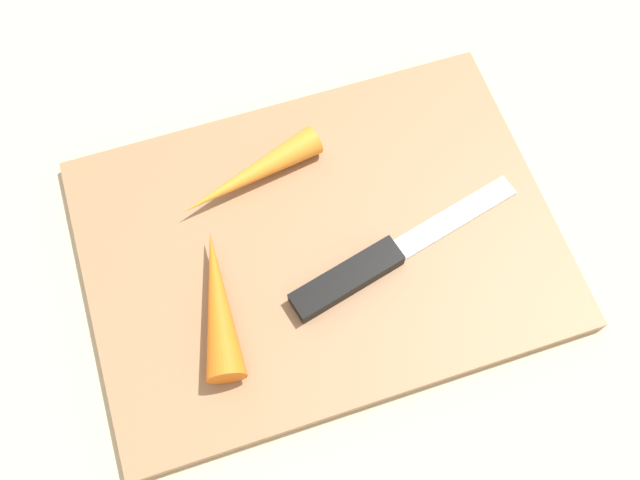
{
  "coord_description": "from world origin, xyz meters",
  "views": [
    {
      "loc": [
        -0.07,
        -0.21,
        0.52
      ],
      "look_at": [
        0.0,
        0.0,
        0.01
      ],
      "focal_mm": 40.42,
      "sensor_mm": 36.0,
      "label": 1
    }
  ],
  "objects_px": {
    "carrot_long": "(250,175)",
    "knife": "(362,270)",
    "carrot_short": "(218,302)",
    "cutting_board": "(320,243)"
  },
  "relations": [
    {
      "from": "knife",
      "to": "carrot_short",
      "type": "bearing_deg",
      "value": 162.73
    },
    {
      "from": "cutting_board",
      "to": "knife",
      "type": "bearing_deg",
      "value": -59.24
    },
    {
      "from": "carrot_short",
      "to": "carrot_long",
      "type": "distance_m",
      "value": 0.11
    },
    {
      "from": "knife",
      "to": "carrot_short",
      "type": "distance_m",
      "value": 0.11
    },
    {
      "from": "cutting_board",
      "to": "carrot_long",
      "type": "bearing_deg",
      "value": 119.33
    },
    {
      "from": "cutting_board",
      "to": "carrot_long",
      "type": "xyz_separation_m",
      "value": [
        -0.04,
        0.06,
        0.02
      ]
    },
    {
      "from": "carrot_long",
      "to": "knife",
      "type": "bearing_deg",
      "value": 105.12
    },
    {
      "from": "cutting_board",
      "to": "carrot_long",
      "type": "distance_m",
      "value": 0.08
    },
    {
      "from": "knife",
      "to": "cutting_board",
      "type": "bearing_deg",
      "value": 106.7
    },
    {
      "from": "carrot_short",
      "to": "knife",
      "type": "bearing_deg",
      "value": -84.69
    }
  ]
}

